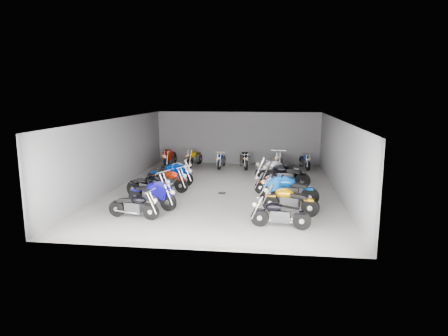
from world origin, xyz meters
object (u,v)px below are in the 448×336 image
(motorcycle_back_c, at_px, (221,160))
(motorcycle_back_e, at_px, (280,160))
(motorcycle_right_b, at_px, (289,200))
(motorcycle_left_d, at_px, (168,180))
(motorcycle_back_b, at_px, (194,158))
(motorcycle_right_e, at_px, (285,175))
(motorcycle_back_f, at_px, (305,161))
(motorcycle_left_c, at_px, (149,187))
(motorcycle_left_e, at_px, (170,175))
(motorcycle_right_a, at_px, (280,214))
(motorcycle_left_b, at_px, (152,195))
(motorcycle_back_a, at_px, (170,158))
(motorcycle_left_a, at_px, (134,206))
(motorcycle_left_f, at_px, (173,170))
(motorcycle_right_d, at_px, (275,185))
(drain_grate, at_px, (222,193))
(motorcycle_right_f, at_px, (278,171))
(motorcycle_back_d, at_px, (244,160))
(motorcycle_right_c, at_px, (288,190))

(motorcycle_back_c, bearing_deg, motorcycle_back_e, -175.07)
(motorcycle_right_b, relative_size, motorcycle_back_e, 0.94)
(motorcycle_left_d, bearing_deg, motorcycle_back_b, -157.69)
(motorcycle_right_e, distance_m, motorcycle_back_f, 4.86)
(motorcycle_left_c, relative_size, motorcycle_left_e, 0.96)
(motorcycle_right_a, bearing_deg, motorcycle_left_b, 78.08)
(motorcycle_right_e, bearing_deg, motorcycle_back_a, 72.14)
(motorcycle_back_b, xyz_separation_m, motorcycle_back_f, (6.51, 0.03, -0.07))
(motorcycle_left_a, relative_size, motorcycle_left_b, 0.91)
(motorcycle_back_b, relative_size, motorcycle_back_e, 0.97)
(motorcycle_left_f, distance_m, motorcycle_back_a, 3.68)
(motorcycle_right_d, relative_size, motorcycle_back_a, 0.82)
(drain_grate, bearing_deg, motorcycle_left_f, 138.70)
(motorcycle_right_b, height_order, motorcycle_back_c, motorcycle_right_b)
(drain_grate, height_order, motorcycle_right_d, motorcycle_right_d)
(motorcycle_left_c, distance_m, motorcycle_right_e, 6.38)
(motorcycle_left_a, distance_m, motorcycle_right_b, 5.54)
(drain_grate, xyz_separation_m, motorcycle_right_d, (2.30, -0.04, 0.44))
(motorcycle_left_f, relative_size, motorcycle_right_f, 0.85)
(motorcycle_right_f, distance_m, motorcycle_back_f, 4.05)
(motorcycle_left_f, xyz_separation_m, motorcycle_back_d, (3.31, 3.54, 0.02))
(motorcycle_left_e, bearing_deg, motorcycle_right_d, 78.57)
(motorcycle_right_d, distance_m, motorcycle_back_a, 8.66)
(motorcycle_left_c, xyz_separation_m, motorcycle_left_d, (0.40, 1.53, -0.04))
(motorcycle_back_c, xyz_separation_m, motorcycle_back_e, (3.38, 0.05, 0.07))
(motorcycle_right_f, distance_m, motorcycle_back_b, 6.20)
(motorcycle_left_b, bearing_deg, motorcycle_right_e, 151.10)
(motorcycle_right_e, bearing_deg, motorcycle_left_f, 96.51)
(motorcycle_left_b, height_order, motorcycle_back_e, same)
(motorcycle_right_b, height_order, motorcycle_right_f, motorcycle_right_f)
(motorcycle_left_e, distance_m, motorcycle_back_c, 5.21)
(motorcycle_left_a, relative_size, motorcycle_right_b, 0.92)
(drain_grate, bearing_deg, motorcycle_right_f, 46.29)
(drain_grate, xyz_separation_m, motorcycle_right_c, (2.82, -1.35, 0.56))
(motorcycle_left_b, distance_m, motorcycle_back_a, 8.77)
(motorcycle_left_e, bearing_deg, motorcycle_back_c, 161.52)
(motorcycle_left_a, distance_m, motorcycle_back_d, 10.40)
(motorcycle_left_a, bearing_deg, motorcycle_right_b, 111.77)
(motorcycle_left_e, distance_m, motorcycle_back_d, 5.83)
(motorcycle_back_e, relative_size, motorcycle_back_f, 1.19)
(motorcycle_left_d, distance_m, motorcycle_right_a, 6.60)
(motorcycle_right_e, height_order, motorcycle_back_b, motorcycle_right_e)
(motorcycle_back_b, distance_m, motorcycle_back_d, 3.01)
(motorcycle_right_e, relative_size, motorcycle_back_e, 1.02)
(motorcycle_left_a, bearing_deg, motorcycle_right_e, 145.09)
(motorcycle_left_c, relative_size, motorcycle_back_e, 0.98)
(motorcycle_left_b, height_order, motorcycle_back_d, motorcycle_left_b)
(motorcycle_left_f, distance_m, motorcycle_right_d, 5.70)
(motorcycle_right_a, distance_m, motorcycle_back_c, 10.80)
(motorcycle_left_c, relative_size, motorcycle_left_f, 1.08)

